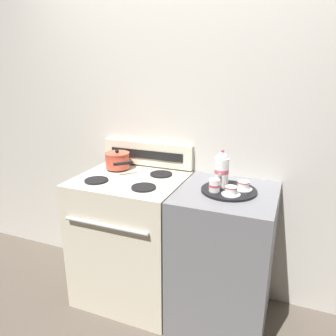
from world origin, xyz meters
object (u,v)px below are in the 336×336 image
object	(u,v)px
creamer_jug	(215,185)
teapot	(222,169)
serving_tray	(229,190)
stove	(132,238)
saucepan	(117,160)
teacup_left	(231,191)
teacup_right	(243,186)

from	to	relation	value
creamer_jug	teapot	bearing A→B (deg)	80.37
serving_tray	creamer_jug	size ratio (longest dim) A/B	4.45
stove	serving_tray	size ratio (longest dim) A/B	2.78
saucepan	serving_tray	world-z (taller)	saucepan
teapot	teacup_left	world-z (taller)	teapot
teacup_left	teapot	bearing A→B (deg)	126.70
stove	teapot	world-z (taller)	teapot
stove	saucepan	distance (m)	0.58
serving_tray	teacup_right	distance (m)	0.09
stove	creamer_jug	world-z (taller)	creamer_jug
stove	teacup_right	world-z (taller)	teacup_right
teapot	teacup_right	size ratio (longest dim) A/B	2.16
teapot	creamer_jug	bearing A→B (deg)	-99.63
teapot	teacup_left	bearing A→B (deg)	-53.30
teapot	creamer_jug	size ratio (longest dim) A/B	3.11
stove	serving_tray	xyz separation A→B (m)	(0.68, 0.01, 0.47)
stove	teacup_left	xyz separation A→B (m)	(0.71, -0.08, 0.50)
saucepan	serving_tray	xyz separation A→B (m)	(0.85, -0.13, -0.06)
stove	teacup_right	size ratio (longest dim) A/B	8.58
serving_tray	creamer_jug	bearing A→B (deg)	-139.60
serving_tray	teapot	size ratio (longest dim) A/B	1.43
stove	teapot	xyz separation A→B (m)	(0.62, 0.04, 0.59)
serving_tray	teacup_right	world-z (taller)	teacup_right
teacup_right	saucepan	bearing A→B (deg)	173.81
saucepan	creamer_jug	size ratio (longest dim) A/B	3.32
stove	teapot	bearing A→B (deg)	3.68
serving_tray	teacup_right	size ratio (longest dim) A/B	3.08
serving_tray	teacup_left	bearing A→B (deg)	-70.92
creamer_jug	teacup_right	bearing A→B (deg)	31.61
teacup_left	teacup_right	world-z (taller)	same
teapot	creamer_jug	distance (m)	0.12
stove	creamer_jug	size ratio (longest dim) A/B	12.38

